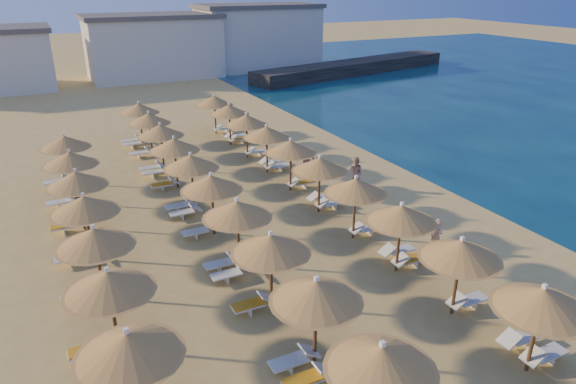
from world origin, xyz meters
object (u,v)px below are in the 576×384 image
beachgoer_c (306,162)px  parasol_row_west (223,196)px  jetty (355,67)px  beachgoer_b (355,174)px  parasol_row_east (337,176)px  beachgoer_a (437,236)px

beachgoer_c → parasol_row_west: bearing=-116.2°
jetty → beachgoer_b: bearing=-135.9°
beachgoer_c → beachgoer_b: beachgoer_b is taller
parasol_row_west → beachgoer_b: bearing=20.3°
parasol_row_east → parasol_row_west: bearing=180.0°
beachgoer_b → beachgoer_a: beachgoer_b is taller
parasol_row_east → beachgoer_a: parasol_row_east is taller
beachgoer_b → parasol_row_east: bearing=-56.9°
beachgoer_c → beachgoer_a: beachgoer_c is taller
jetty → parasol_row_west: parasol_row_west is taller
parasol_row_east → parasol_row_west: 5.59m
parasol_row_east → beachgoer_b: bearing=45.0°
beachgoer_c → beachgoer_a: (0.63, -10.73, -0.14)m
jetty → parasol_row_east: (-24.72, -36.17, 1.77)m
jetty → parasol_row_east: size_ratio=0.79×
jetty → parasol_row_east: 43.85m
parasol_row_west → beachgoer_a: 9.32m
jetty → parasol_row_west: (-30.31, -36.17, 1.77)m
parasol_row_west → beachgoer_a: size_ratio=24.66×
jetty → beachgoer_c: 37.48m
beachgoer_c → jetty: bearing=75.4°
parasol_row_east → parasol_row_west: same height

